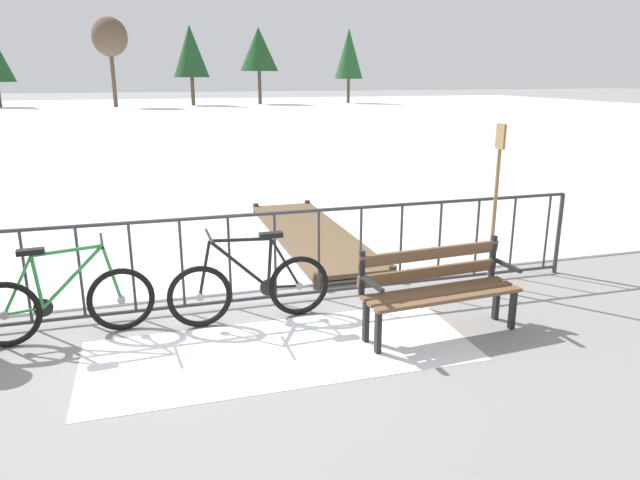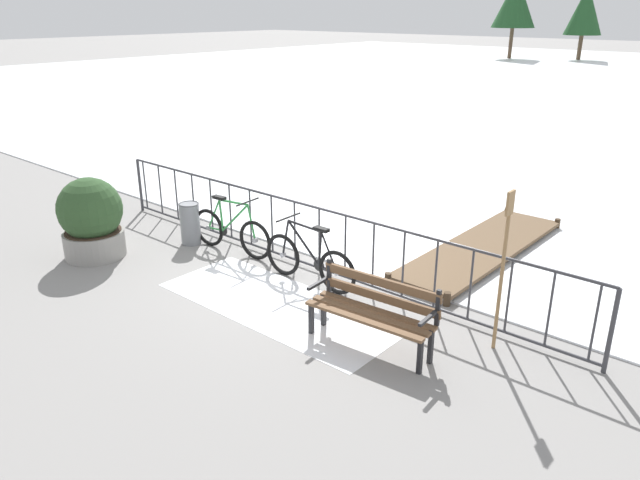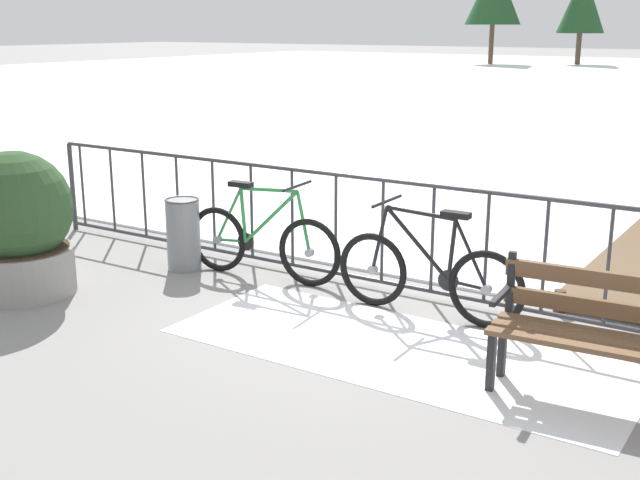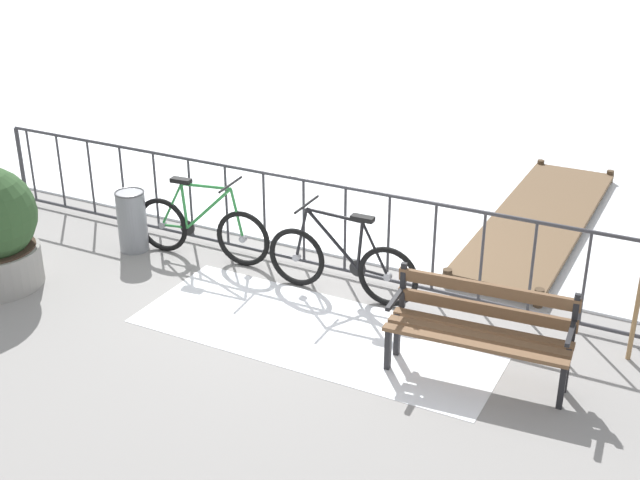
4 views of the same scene
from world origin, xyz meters
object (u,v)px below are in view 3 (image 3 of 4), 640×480
Objects in this scene: park_bench at (619,329)px; bicycle_near_railing at (428,275)px; bicycle_second at (262,242)px; trash_bin at (183,234)px; planter_with_shrub at (16,225)px.

bicycle_near_railing is at bearing 155.47° from park_bench.
bicycle_second is at bearing 166.15° from park_bench.
trash_bin is at bearing 171.09° from park_bench.
park_bench is 4.47m from trash_bin.
bicycle_second is (-1.82, 0.09, 0.00)m from bicycle_near_railing.
planter_with_shrub is at bearing -135.12° from bicycle_second.
park_bench is at bearing 7.82° from planter_with_shrub.
bicycle_second is 3.67m from park_bench.
park_bench is 1.23× the size of planter_with_shrub.
trash_bin is at bearing 62.14° from planter_with_shrub.
bicycle_second reaches higher than park_bench.
trash_bin is at bearing -177.85° from bicycle_near_railing.
bicycle_near_railing and bicycle_second have the same top height.
park_bench is 2.23× the size of trash_bin.
park_bench is at bearing -24.53° from bicycle_near_railing.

